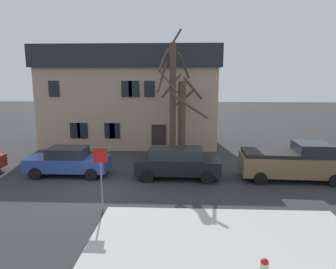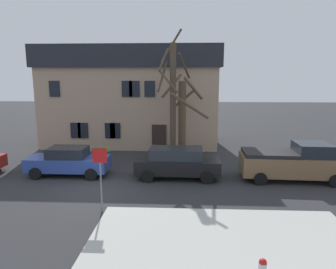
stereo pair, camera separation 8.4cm
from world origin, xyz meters
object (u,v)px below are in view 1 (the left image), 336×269
at_px(tree_bare_near, 172,98).
at_px(car_black_wagon, 177,162).
at_px(street_sign_pole, 101,167).
at_px(tree_bare_mid, 182,116).
at_px(pickup_truck_brown, 293,162).
at_px(building_main, 131,96).
at_px(car_blue_sedan, 68,161).

relative_size(tree_bare_near, car_black_wagon, 1.85).
relative_size(car_black_wagon, street_sign_pole, 1.70).
bearing_deg(tree_bare_mid, street_sign_pole, -110.44).
bearing_deg(street_sign_pole, pickup_truck_brown, 25.87).
distance_m(building_main, tree_bare_near, 6.74).
xyz_separation_m(tree_bare_mid, pickup_truck_brown, (6.15, -4.43, -2.00)).
height_order(tree_bare_mid, street_sign_pole, tree_bare_mid).
bearing_deg(building_main, car_blue_sedan, -103.73).
xyz_separation_m(building_main, pickup_truck_brown, (10.51, -9.38, -3.11)).
relative_size(tree_bare_mid, pickup_truck_brown, 1.04).
bearing_deg(building_main, tree_bare_near, -56.84).
height_order(tree_bare_mid, car_blue_sedan, tree_bare_mid).
xyz_separation_m(pickup_truck_brown, street_sign_pole, (-9.52, -4.61, 0.95)).
bearing_deg(pickup_truck_brown, car_blue_sedan, 179.05).
distance_m(tree_bare_mid, car_black_wagon, 4.92).
xyz_separation_m(building_main, car_blue_sedan, (-2.24, -9.17, -3.29)).
relative_size(building_main, tree_bare_near, 1.65).
height_order(building_main, car_black_wagon, building_main).
xyz_separation_m(car_blue_sedan, car_black_wagon, (6.32, -0.22, 0.07)).
height_order(car_black_wagon, street_sign_pole, street_sign_pole).
xyz_separation_m(tree_bare_mid, street_sign_pole, (-3.37, -9.04, -1.06)).
height_order(building_main, pickup_truck_brown, building_main).
relative_size(tree_bare_near, tree_bare_mid, 1.50).
xyz_separation_m(building_main, car_black_wagon, (4.08, -9.40, -3.22)).
height_order(tree_bare_mid, pickup_truck_brown, tree_bare_mid).
height_order(tree_bare_near, car_black_wagon, tree_bare_near).
height_order(tree_bare_mid, car_black_wagon, tree_bare_mid).
bearing_deg(car_blue_sedan, car_black_wagon, -2.03).
distance_m(tree_bare_mid, car_blue_sedan, 8.14).
bearing_deg(car_blue_sedan, building_main, 76.27).
bearing_deg(car_black_wagon, street_sign_pole, -123.84).
bearing_deg(building_main, pickup_truck_brown, -41.75).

